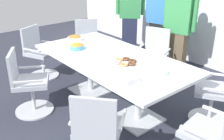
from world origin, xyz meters
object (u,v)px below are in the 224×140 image
snack_bowl_chips_orange (77,46)px  donut_platter (125,62)px  snack_bowl_pretzels (75,38)px  plate_stack (160,72)px  office_chair_3 (153,58)px  office_chair_6 (28,86)px  office_chair_0 (98,134)px  office_chair_1 (212,140)px  office_chair_2 (217,94)px  conference_table (112,65)px  office_chair_5 (40,55)px  office_chair_4 (88,46)px  napkin_pile (128,79)px  person_standing_2 (179,28)px  person_standing_1 (159,18)px  person_standing_0 (130,14)px

snack_bowl_chips_orange → donut_platter: snack_bowl_chips_orange is taller
snack_bowl_pretzels → plate_stack: size_ratio=1.16×
office_chair_3 → snack_bowl_pretzels: bearing=32.7°
snack_bowl_pretzels → donut_platter: size_ratio=0.74×
office_chair_6 → plate_stack: office_chair_6 is taller
office_chair_0 → office_chair_6: (-1.49, -0.10, 0.00)m
office_chair_1 → snack_bowl_pretzels: office_chair_1 is taller
office_chair_0 → office_chair_2: bearing=39.4°
conference_table → snack_bowl_pretzels: size_ratio=10.02×
donut_platter → plate_stack: size_ratio=1.56×
office_chair_0 → office_chair_5: size_ratio=1.00×
office_chair_2 → plate_stack: size_ratio=4.41×
snack_bowl_chips_orange → donut_platter: (0.90, 0.17, -0.02)m
office_chair_4 → office_chair_6: bearing=53.0°
office_chair_4 → napkin_pile: size_ratio=4.65×
person_standing_2 → office_chair_4: bearing=22.8°
person_standing_1 → donut_platter: 1.99m
office_chair_4 → donut_platter: office_chair_4 is taller
office_chair_0 → person_standing_0: person_standing_0 is taller
office_chair_2 → snack_bowl_chips_orange: office_chair_2 is taller
office_chair_6 → donut_platter: bearing=78.9°
conference_table → person_standing_0: size_ratio=1.38×
office_chair_6 → napkin_pile: size_ratio=4.65×
office_chair_6 → person_standing_2: size_ratio=0.53×
person_standing_2 → snack_bowl_chips_orange: person_standing_2 is taller
office_chair_3 → person_standing_0: person_standing_0 is taller
office_chair_1 → napkin_pile: size_ratio=4.65×
office_chair_4 → person_standing_2: 1.75m
office_chair_0 → napkin_pile: bearing=66.6°
person_standing_1 → snack_bowl_chips_orange: size_ratio=8.08×
office_chair_3 → office_chair_6: (-0.39, -2.13, 0.00)m
office_chair_4 → office_chair_5: (-0.17, -0.95, 0.00)m
office_chair_6 → office_chair_2: bearing=75.1°
plate_stack → donut_platter: bearing=-166.2°
office_chair_3 → office_chair_5: (-1.42, -1.46, 0.00)m
person_standing_1 → office_chair_2: bearing=141.3°
office_chair_2 → office_chair_6: size_ratio=1.00×
office_chair_0 → plate_stack: size_ratio=4.41×
person_standing_1 → donut_platter: person_standing_1 is taller
person_standing_0 → person_standing_2: size_ratio=1.01×
conference_table → office_chair_5: size_ratio=2.64×
office_chair_1 → office_chair_4: (-3.13, 0.70, 0.00)m
office_chair_6 → plate_stack: bearing=69.5°
conference_table → office_chair_4: (-1.44, 0.59, -0.22)m
conference_table → office_chair_2: 1.46m
office_chair_5 → person_standing_2: size_ratio=0.53×
office_chair_1 → person_standing_1: 3.02m
office_chair_1 → snack_bowl_pretzels: (-2.67, 0.13, 0.39)m
snack_bowl_chips_orange → plate_stack: bearing=11.8°
office_chair_1 → snack_bowl_chips_orange: bearing=83.8°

